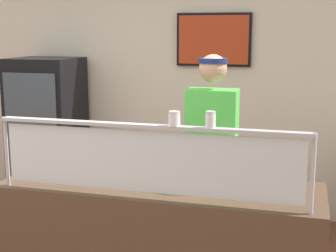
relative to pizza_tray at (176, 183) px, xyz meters
name	(u,v)px	position (x,y,z in m)	size (l,w,h in m)	color
shop_rear_unit	(219,86)	(-0.11, 2.17, 0.39)	(6.47, 0.13, 2.70)	silver
sneeze_guard	(146,152)	(-0.11, -0.29, 0.27)	(1.90, 0.06, 0.45)	#B2B5BC
pizza_tray	(176,183)	(0.00, 0.00, 0.00)	(0.41, 0.41, 0.04)	#9EA0A8
pizza_server	(180,181)	(0.03, -0.02, 0.02)	(0.07, 0.28, 0.01)	#ADAFB7
parmesan_shaker	(174,120)	(0.06, -0.29, 0.47)	(0.07, 0.07, 0.08)	white
pepper_flake_shaker	(211,121)	(0.27, -0.29, 0.47)	(0.06, 0.06, 0.09)	white
worker_figure	(212,154)	(0.10, 0.67, 0.04)	(0.41, 0.50, 1.76)	#23232D
drink_fridge	(48,134)	(-1.90, 1.72, -0.14)	(0.69, 0.65, 1.65)	black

